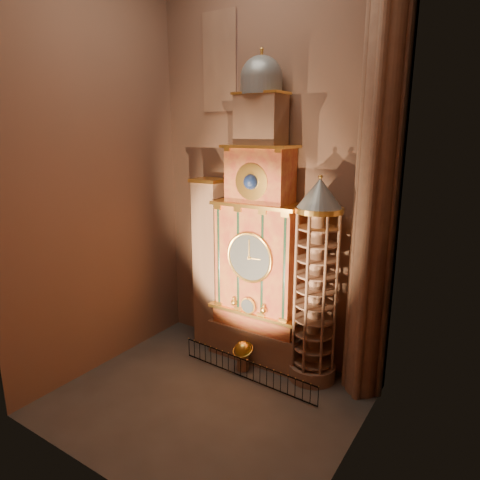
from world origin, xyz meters
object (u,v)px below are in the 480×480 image
Objects in this scene: astronomical_clock at (259,247)px; portrait_tower at (210,263)px; stair_turret at (316,284)px; celestial_globe at (243,353)px; iron_railing at (247,370)px.

portrait_tower is (-3.40, 0.02, -1.53)m from astronomical_clock.
astronomical_clock is at bearing 175.70° from stair_turret.
portrait_tower is 6.06× the size of celestial_globe.
iron_railing is at bearing -72.84° from astronomical_clock.
astronomical_clock is at bearing 90.27° from celestial_globe.
celestial_globe is 0.20× the size of iron_railing.
portrait_tower is at bearing 149.86° from iron_railing.
celestial_globe is at bearing -158.29° from stair_turret.
iron_railing is at bearing -30.14° from portrait_tower.
astronomical_clock is 6.58m from iron_railing.
stair_turret reaches higher than celestial_globe.
stair_turret is 6.41× the size of celestial_globe.
astronomical_clock is 2.03× the size of iron_railing.
astronomical_clock is 3.73m from portrait_tower.
stair_turret is (3.50, -0.26, -1.41)m from astronomical_clock.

